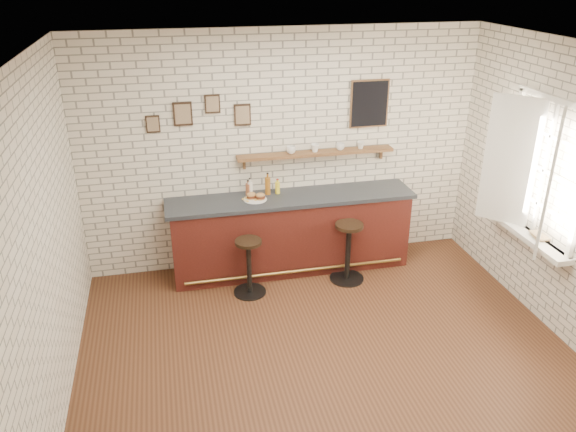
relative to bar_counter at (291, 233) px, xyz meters
name	(u,v)px	position (x,y,z in m)	size (l,w,h in m)	color
ground	(324,346)	(-0.03, -1.70, -0.51)	(5.00, 5.00, 0.00)	#58331E
bar_counter	(291,233)	(0.00, 0.00, 0.00)	(3.10, 0.65, 1.01)	#4F1A15
sandwich_plate	(255,199)	(-0.46, -0.01, 0.51)	(0.28, 0.28, 0.01)	white
ciabatta_sandwich	(256,196)	(-0.44, -0.01, 0.55)	(0.23, 0.16, 0.08)	#B6844A
potato_chips	(254,199)	(-0.47, -0.01, 0.52)	(0.26, 0.18, 0.00)	#E6BC51
bitters_bottle_brown	(248,190)	(-0.52, 0.13, 0.59)	(0.06, 0.06, 0.21)	brown
bitters_bottle_white	(250,189)	(-0.49, 0.13, 0.60)	(0.06, 0.06, 0.23)	white
bitters_bottle_amber	(268,186)	(-0.27, 0.13, 0.62)	(0.07, 0.07, 0.28)	#9F5E19
condiment_bottle_yellow	(278,187)	(-0.14, 0.13, 0.58)	(0.06, 0.06, 0.19)	yellow
bar_stool_left	(249,265)	(-0.63, -0.49, -0.13)	(0.39, 0.39, 0.71)	black
bar_stool_right	(348,250)	(0.62, -0.45, -0.09)	(0.43, 0.43, 0.77)	black
wall_shelf	(316,153)	(0.37, 0.20, 0.97)	(2.00, 0.18, 0.18)	brown
shelf_cup_a	(291,150)	(0.04, 0.20, 1.04)	(0.12, 0.12, 0.09)	white
shelf_cup_b	(315,148)	(0.35, 0.20, 1.04)	(0.11, 0.11, 0.10)	white
shelf_cup_c	(340,147)	(0.68, 0.20, 1.04)	(0.11, 0.11, 0.09)	white
shelf_cup_d	(361,145)	(0.95, 0.20, 1.04)	(0.10, 0.10, 0.09)	white
back_wall_decor	(301,108)	(0.19, 0.28, 1.54)	(2.96, 0.02, 0.56)	black
window_sill	(526,234)	(2.37, -1.40, 0.39)	(0.20, 1.35, 0.06)	white
casement_window	(535,171)	(2.32, -1.40, 1.14)	(0.40, 1.30, 1.56)	white
book_lower	(533,237)	(2.35, -1.54, 0.43)	(0.15, 0.21, 0.02)	tan
book_upper	(534,236)	(2.35, -1.55, 0.45)	(0.17, 0.23, 0.02)	tan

